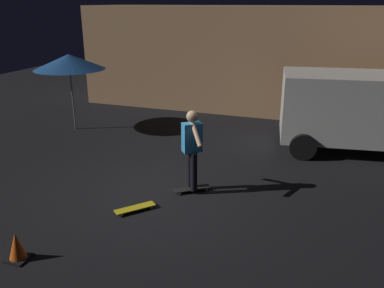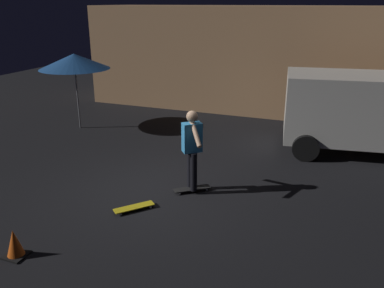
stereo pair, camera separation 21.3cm
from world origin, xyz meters
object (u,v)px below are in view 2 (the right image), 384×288
object	(u,v)px
parked_van	(378,110)
patio_umbrella	(74,61)
skateboard_spare	(134,207)
skateboard_ridden	(192,189)
traffic_cone	(15,244)
skater	(192,145)

from	to	relation	value
parked_van	patio_umbrella	xyz separation A→B (m)	(-8.50, -0.96, 0.91)
skateboard_spare	skateboard_ridden	bearing A→B (deg)	57.66
patio_umbrella	traffic_cone	size ratio (longest dim) A/B	5.00
patio_umbrella	skater	xyz separation A→B (m)	(4.92, -2.94, -1.04)
patio_umbrella	traffic_cone	bearing A→B (deg)	-62.21
parked_van	traffic_cone	xyz separation A→B (m)	(-5.30, -7.04, -0.95)
parked_van	traffic_cone	world-z (taller)	parked_van
parked_van	skateboard_spare	size ratio (longest dim) A/B	6.70
skateboard_ridden	traffic_cone	bearing A→B (deg)	-118.79
skater	patio_umbrella	bearing A→B (deg)	149.18
skateboard_ridden	skateboard_spare	world-z (taller)	same
traffic_cone	skater	bearing A→B (deg)	61.21
parked_van	skater	world-z (taller)	parked_van
patio_umbrella	skateboard_ridden	world-z (taller)	patio_umbrella
patio_umbrella	skateboard_spare	distance (m)	6.20
parked_van	patio_umbrella	distance (m)	8.61
parked_van	skateboard_spare	xyz separation A→B (m)	(-4.31, -5.06, -1.11)
traffic_cone	skateboard_spare	bearing A→B (deg)	63.41
skateboard_ridden	traffic_cone	world-z (taller)	traffic_cone
skateboard_spare	skater	xyz separation A→B (m)	(0.73, 1.16, 0.98)
skateboard_spare	skater	distance (m)	1.69
skater	skateboard_spare	bearing A→B (deg)	-122.34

